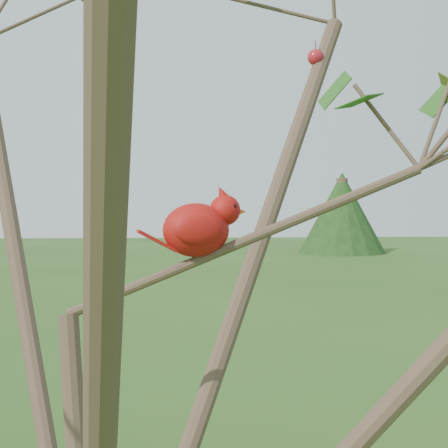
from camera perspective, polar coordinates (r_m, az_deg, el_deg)
The scene contains 3 objects.
crabapple_tree at distance 1.07m, azimuth -9.85°, elevation 0.64°, with size 2.35×2.05×2.95m.
cardinal at distance 1.18m, azimuth -2.04°, elevation -0.26°, with size 0.19×0.11×0.13m.
distant_trees at distance 24.09m, azimuth -8.67°, elevation 0.31°, with size 43.53×11.67×3.40m.
Camera 1 is at (0.12, -1.09, 2.14)m, focal length 55.00 mm.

